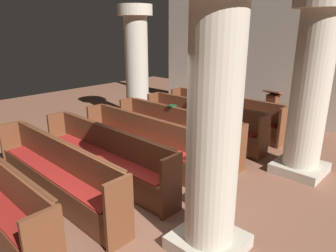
{
  "coord_description": "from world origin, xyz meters",
  "views": [
    {
      "loc": [
        3.39,
        -2.94,
        2.76
      ],
      "look_at": [
        -0.88,
        1.59,
        0.75
      ],
      "focal_mm": 32.92,
      "sensor_mm": 36.0,
      "label": 1
    }
  ],
  "objects": [
    {
      "name": "pew_row_5",
      "position": [
        -1.08,
        -0.88,
        0.52
      ],
      "size": [
        3.45,
        0.46,
        0.98
      ],
      "color": "brown",
      "rests_on": "ground"
    },
    {
      "name": "pew_row_4",
      "position": [
        -1.08,
        0.1,
        0.52
      ],
      "size": [
        3.45,
        0.46,
        0.98
      ],
      "color": "brown",
      "rests_on": "ground"
    },
    {
      "name": "pew_row_0",
      "position": [
        -1.08,
        4.01,
        0.52
      ],
      "size": [
        3.45,
        0.47,
        0.98
      ],
      "color": "brown",
      "rests_on": "ground"
    },
    {
      "name": "pillar_far_side",
      "position": [
        -3.58,
        3.11,
        1.75
      ],
      "size": [
        0.98,
        0.98,
        3.36
      ],
      "color": "#B6AD9A",
      "rests_on": "ground"
    },
    {
      "name": "lectern",
      "position": [
        -0.27,
        5.24,
        0.45
      ],
      "size": [
        0.48,
        0.45,
        1.08
      ],
      "color": "#562B1A",
      "rests_on": "ground"
    },
    {
      "name": "hymn_book",
      "position": [
        -1.36,
        2.24,
        0.99
      ],
      "size": [
        0.15,
        0.19,
        0.03
      ],
      "primitive_type": "cube",
      "color": "#194723",
      "rests_on": "pew_row_2"
    },
    {
      "name": "pew_row_1",
      "position": [
        -1.08,
        3.03,
        0.52
      ],
      "size": [
        3.45,
        0.46,
        0.98
      ],
      "color": "brown",
      "rests_on": "ground"
    },
    {
      "name": "back_wall",
      "position": [
        0.0,
        6.08,
        2.25
      ],
      "size": [
        10.0,
        0.16,
        4.5
      ],
      "primitive_type": "cube",
      "color": "silver",
      "rests_on": "ground"
    },
    {
      "name": "pillar_aisle_side",
      "position": [
        1.47,
        2.91,
        1.75
      ],
      "size": [
        0.98,
        0.98,
        3.36
      ],
      "color": "#B6AD9A",
      "rests_on": "ground"
    },
    {
      "name": "pillar_aisle_rear",
      "position": [
        1.47,
        -0.14,
        1.75
      ],
      "size": [
        0.91,
        0.91,
        3.36
      ],
      "color": "#B6AD9A",
      "rests_on": "ground"
    },
    {
      "name": "pew_row_2",
      "position": [
        -1.08,
        2.05,
        0.52
      ],
      "size": [
        3.45,
        0.46,
        0.98
      ],
      "color": "brown",
      "rests_on": "ground"
    },
    {
      "name": "pew_row_3",
      "position": [
        -1.08,
        1.08,
        0.52
      ],
      "size": [
        3.45,
        0.47,
        0.98
      ],
      "color": "brown",
      "rests_on": "ground"
    },
    {
      "name": "ground_plane",
      "position": [
        0.0,
        0.0,
        0.0
      ],
      "size": [
        19.2,
        19.2,
        0.0
      ],
      "primitive_type": "plane",
      "color": "brown"
    },
    {
      "name": "kneeler_box_navy",
      "position": [
        0.82,
        0.58,
        0.12
      ],
      "size": [
        0.41,
        0.26,
        0.24
      ],
      "primitive_type": "cube",
      "color": "navy",
      "rests_on": "ground"
    }
  ]
}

